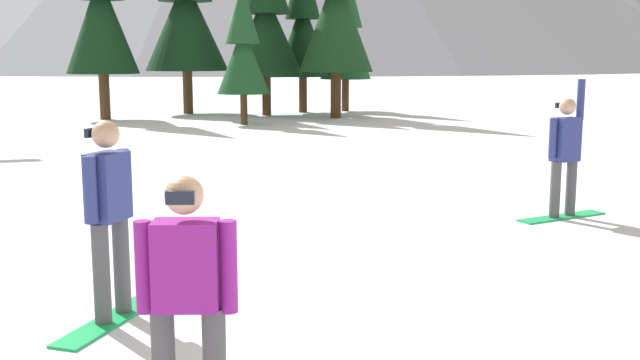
{
  "coord_description": "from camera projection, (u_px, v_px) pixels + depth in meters",
  "views": [
    {
      "loc": [
        -2.75,
        -3.8,
        2.36
      ],
      "look_at": [
        -0.31,
        4.09,
        1.0
      ],
      "focal_mm": 42.22,
      "sensor_mm": 36.0,
      "label": 1
    }
  ],
  "objects": [
    {
      "name": "pine_tree_young",
      "position": [
        185.0,
        6.0,
        30.83
      ],
      "size": [
        3.42,
        3.42,
        8.09
      ],
      "color": "#472D19",
      "rests_on": "ground_plane"
    },
    {
      "name": "snowboarder_midground",
      "position": [
        109.0,
        216.0,
        6.66
      ],
      "size": [
        1.11,
        1.42,
        1.81
      ],
      "color": "#19B259",
      "rests_on": "ground_plane"
    },
    {
      "name": "pine_tree_tall",
      "position": [
        266.0,
        18.0,
        29.96
      ],
      "size": [
        3.02,
        3.02,
        7.11
      ],
      "color": "#472D19",
      "rests_on": "ground_plane"
    },
    {
      "name": "pine_tree_slender",
      "position": [
        336.0,
        2.0,
        28.55
      ],
      "size": [
        2.86,
        2.86,
        8.08
      ],
      "color": "#472D19",
      "rests_on": "ground_plane"
    },
    {
      "name": "pine_tree_twin",
      "position": [
        100.0,
        5.0,
        27.94
      ],
      "size": [
        2.7,
        2.7,
        7.82
      ],
      "color": "#472D19",
      "rests_on": "ground_plane"
    },
    {
      "name": "snowboarder_foreground",
      "position": [
        187.0,
        300.0,
        4.66
      ],
      "size": [
        1.48,
        0.68,
        1.65
      ],
      "color": "yellow",
      "rests_on": "ground_plane"
    },
    {
      "name": "pine_tree_leaning",
      "position": [
        346.0,
        31.0,
        32.45
      ],
      "size": [
        2.22,
        2.22,
        6.32
      ],
      "color": "#472D19",
      "rests_on": "ground_plane"
    },
    {
      "name": "pine_tree_short",
      "position": [
        303.0,
        23.0,
        31.62
      ],
      "size": [
        2.3,
        2.3,
        6.89
      ],
      "color": "#472D19",
      "rests_on": "ground_plane"
    },
    {
      "name": "pine_tree_broad",
      "position": [
        243.0,
        48.0,
        25.97
      ],
      "size": [
        1.83,
        1.83,
        4.9
      ],
      "color": "#472D19",
      "rests_on": "ground_plane"
    },
    {
      "name": "snowboarder_background",
      "position": [
        565.0,
        153.0,
        10.98
      ],
      "size": [
        1.56,
        0.58,
        2.03
      ],
      "color": "#19B259",
      "rests_on": "ground_plane"
    }
  ]
}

